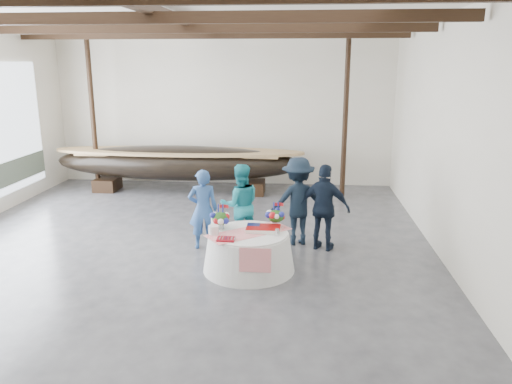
{
  "coord_description": "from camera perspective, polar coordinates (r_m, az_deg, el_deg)",
  "views": [
    {
      "loc": [
        2.33,
        -8.82,
        3.6
      ],
      "look_at": [
        1.45,
        0.82,
        1.07
      ],
      "focal_mm": 35.0,
      "sensor_mm": 36.0,
      "label": 1
    }
  ],
  "objects": [
    {
      "name": "guest_woman_blue",
      "position": [
        9.85,
        -6.07,
        -1.97
      ],
      "size": [
        0.65,
        0.5,
        1.6
      ],
      "primitive_type": "imported",
      "rotation": [
        0.0,
        0.0,
        3.37
      ],
      "color": "#2B508C",
      "rests_on": "ground"
    },
    {
      "name": "floor",
      "position": [
        9.81,
        -8.99,
        -7.09
      ],
      "size": [
        10.0,
        12.0,
        0.01
      ],
      "primitive_type": "cube",
      "color": "#3D3D42",
      "rests_on": "ground"
    },
    {
      "name": "guest_man_right",
      "position": [
        9.79,
        7.86,
        -1.79
      ],
      "size": [
        1.08,
        0.73,
        1.71
      ],
      "primitive_type": "imported",
      "rotation": [
        0.0,
        0.0,
        2.79
      ],
      "color": "black",
      "rests_on": "ground"
    },
    {
      "name": "tabletop_items",
      "position": [
        8.9,
        -1.02,
        -3.35
      ],
      "size": [
        1.52,
        1.36,
        0.4
      ],
      "color": "red",
      "rests_on": "banquet_table"
    },
    {
      "name": "longboat_display",
      "position": [
        14.27,
        -8.85,
        3.34
      ],
      "size": [
        7.08,
        1.42,
        1.33
      ],
      "color": "black",
      "rests_on": "ground"
    },
    {
      "name": "guest_man_left",
      "position": [
        10.05,
        4.8,
        -1.05
      ],
      "size": [
        1.28,
        0.94,
        1.78
      ],
      "primitive_type": "imported",
      "rotation": [
        0.0,
        0.0,
        3.41
      ],
      "color": "black",
      "rests_on": "ground"
    },
    {
      "name": "pavilion_structure",
      "position": [
        9.92,
        -8.76,
        16.8
      ],
      "size": [
        9.8,
        11.76,
        4.5
      ],
      "color": "black",
      "rests_on": "ground"
    },
    {
      "name": "ceiling",
      "position": [
        9.17,
        -10.17,
        20.06
      ],
      "size": [
        10.0,
        12.0,
        0.01
      ],
      "primitive_type": "cube",
      "color": "white",
      "rests_on": "wall_back"
    },
    {
      "name": "wall_right",
      "position": [
        9.32,
        21.89,
        5.25
      ],
      "size": [
        0.02,
        12.0,
        4.5
      ],
      "primitive_type": "cube",
      "color": "silver",
      "rests_on": "ground"
    },
    {
      "name": "guest_woman_teal",
      "position": [
        9.96,
        -1.81,
        -1.5
      ],
      "size": [
        0.95,
        0.83,
        1.67
      ],
      "primitive_type": "imported",
      "rotation": [
        0.0,
        0.0,
        3.42
      ],
      "color": "teal",
      "rests_on": "ground"
    },
    {
      "name": "banquet_table",
      "position": [
        8.9,
        -0.82,
        -6.78
      ],
      "size": [
        1.63,
        1.63,
        0.7
      ],
      "color": "silver",
      "rests_on": "ground"
    },
    {
      "name": "wall_back",
      "position": [
        15.06,
        -3.78,
        9.46
      ],
      "size": [
        10.0,
        0.02,
        4.5
      ],
      "primitive_type": "cube",
      "color": "silver",
      "rests_on": "ground"
    }
  ]
}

